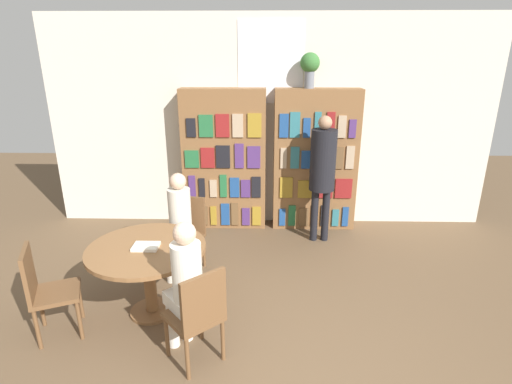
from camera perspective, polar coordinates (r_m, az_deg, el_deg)
The scene contains 12 objects.
wall_back at distance 5.86m, azimuth 2.01°, elevation 9.75°, with size 6.40×0.07×3.00m.
bookshelf_left at distance 5.80m, azimuth -4.53°, elevation 4.55°, with size 1.19×0.34×2.02m.
bookshelf_right at distance 5.82m, azimuth 8.44°, elevation 4.44°, with size 1.19×0.34×2.02m.
flower_vase at distance 5.62m, azimuth 7.71°, elevation 17.44°, with size 0.26×0.26×0.46m.
reading_table at distance 4.02m, azimuth -15.24°, elevation -9.24°, with size 1.13×1.13×0.73m.
chair_near_camera at distance 4.11m, azimuth -27.92°, elevation -12.01°, with size 0.52×0.52×0.89m.
chair_left_side at distance 4.78m, azimuth -9.92°, elevation -5.48°, with size 0.48×0.48×0.89m.
chair_far_side at distance 3.39m, azimuth -8.30°, elevation -16.72°, with size 0.56×0.56×0.89m.
seated_reader_left at distance 4.55m, azimuth -10.99°, elevation -4.05°, with size 0.32×0.39×1.24m.
seated_reader_right at distance 3.41m, azimuth -10.12°, elevation -12.45°, with size 0.39×0.40×1.24m.
librarian_standing at distance 5.32m, azimuth 9.51°, elevation 3.73°, with size 0.34×0.61×1.73m.
open_book_on_table at distance 3.94m, azimuth -15.46°, elevation -7.51°, with size 0.24×0.18×0.03m.
Camera 1 is at (-0.06, -2.03, 2.47)m, focal length 28.00 mm.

